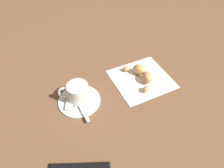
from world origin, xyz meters
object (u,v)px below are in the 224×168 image
at_px(teaspoon, 76,98).
at_px(sugar_packet, 70,100).
at_px(saucer, 79,100).
at_px(croissant, 142,74).
at_px(espresso_cup, 77,92).
at_px(napkin, 141,79).

height_order(teaspoon, sugar_packet, teaspoon).
relative_size(saucer, sugar_packet, 1.85).
bearing_deg(saucer, sugar_packet, 161.44).
xyz_separation_m(saucer, croissant, (0.21, -0.03, 0.02)).
distance_m(teaspoon, sugar_packet, 0.02).
height_order(saucer, espresso_cup, espresso_cup).
distance_m(napkin, croissant, 0.02).
bearing_deg(saucer, espresso_cup, 104.05).
bearing_deg(teaspoon, saucer, -48.74).
height_order(saucer, teaspoon, teaspoon).
relative_size(espresso_cup, napkin, 0.45).
distance_m(saucer, napkin, 0.21).
bearing_deg(teaspoon, croissant, -10.18).
distance_m(espresso_cup, napkin, 0.22).
distance_m(saucer, teaspoon, 0.01).
bearing_deg(espresso_cup, croissant, -9.26).
bearing_deg(sugar_packet, teaspoon, 121.84).
xyz_separation_m(espresso_cup, teaspoon, (-0.01, 0.00, -0.03)).
bearing_deg(napkin, croissant, 48.86).
height_order(sugar_packet, napkin, sugar_packet).
relative_size(saucer, napkin, 0.69).
xyz_separation_m(teaspoon, croissant, (0.22, -0.04, 0.01)).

